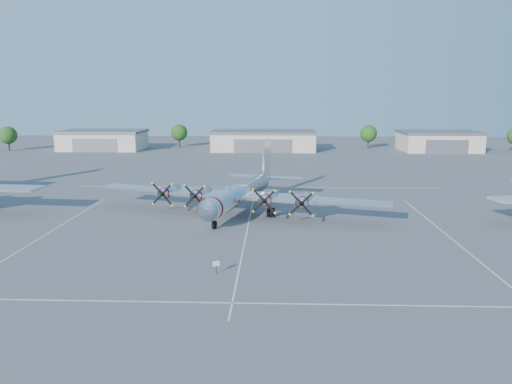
{
  "coord_description": "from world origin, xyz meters",
  "views": [
    {
      "loc": [
        3.02,
        -56.42,
        15.07
      ],
      "look_at": [
        0.78,
        4.47,
        3.2
      ],
      "focal_mm": 35.0,
      "sensor_mm": 36.0,
      "label": 1
    }
  ],
  "objects_px": {
    "tree_east": "(369,134)",
    "info_placard": "(216,265)",
    "hangar_west": "(103,140)",
    "tree_west": "(179,133)",
    "hangar_east": "(438,141)",
    "main_bomber_b29": "(241,212)",
    "hangar_center": "(263,140)",
    "tree_far_west": "(8,135)"
  },
  "relations": [
    {
      "from": "tree_far_west",
      "to": "main_bomber_b29",
      "type": "height_order",
      "value": "tree_far_west"
    },
    {
      "from": "hangar_east",
      "to": "info_placard",
      "type": "distance_m",
      "value": 109.98
    },
    {
      "from": "hangar_center",
      "to": "info_placard",
      "type": "height_order",
      "value": "hangar_center"
    },
    {
      "from": "hangar_west",
      "to": "info_placard",
      "type": "xyz_separation_m",
      "value": [
        43.12,
        -98.0,
        -1.9
      ]
    },
    {
      "from": "tree_west",
      "to": "tree_east",
      "type": "height_order",
      "value": "same"
    },
    {
      "from": "hangar_west",
      "to": "main_bomber_b29",
      "type": "height_order",
      "value": "hangar_west"
    },
    {
      "from": "tree_west",
      "to": "tree_east",
      "type": "xyz_separation_m",
      "value": [
        55.0,
        -2.0,
        0.0
      ]
    },
    {
      "from": "hangar_west",
      "to": "hangar_center",
      "type": "bearing_deg",
      "value": -0.0
    },
    {
      "from": "hangar_west",
      "to": "tree_far_west",
      "type": "distance_m",
      "value": 25.36
    },
    {
      "from": "hangar_east",
      "to": "hangar_center",
      "type": "bearing_deg",
      "value": -180.0
    },
    {
      "from": "hangar_west",
      "to": "tree_east",
      "type": "bearing_deg",
      "value": 4.6
    },
    {
      "from": "hangar_west",
      "to": "tree_west",
      "type": "relative_size",
      "value": 3.4
    },
    {
      "from": "tree_east",
      "to": "hangar_east",
      "type": "bearing_deg",
      "value": -18.54
    },
    {
      "from": "tree_far_west",
      "to": "tree_east",
      "type": "bearing_deg",
      "value": 5.71
    },
    {
      "from": "tree_east",
      "to": "main_bomber_b29",
      "type": "xyz_separation_m",
      "value": [
        -31.27,
        -80.7,
        -4.22
      ]
    },
    {
      "from": "info_placard",
      "to": "hangar_west",
      "type": "bearing_deg",
      "value": 90.83
    },
    {
      "from": "hangar_east",
      "to": "main_bomber_b29",
      "type": "relative_size",
      "value": 0.53
    },
    {
      "from": "main_bomber_b29",
      "to": "info_placard",
      "type": "relative_size",
      "value": 33.3
    },
    {
      "from": "tree_west",
      "to": "info_placard",
      "type": "bearing_deg",
      "value": -77.7
    },
    {
      "from": "info_placard",
      "to": "tree_east",
      "type": "bearing_deg",
      "value": 50.04
    },
    {
      "from": "hangar_east",
      "to": "tree_east",
      "type": "height_order",
      "value": "tree_east"
    },
    {
      "from": "main_bomber_b29",
      "to": "hangar_west",
      "type": "bearing_deg",
      "value": 136.47
    },
    {
      "from": "hangar_west",
      "to": "hangar_east",
      "type": "bearing_deg",
      "value": 0.0
    },
    {
      "from": "hangar_west",
      "to": "tree_far_west",
      "type": "bearing_deg",
      "value": -170.99
    },
    {
      "from": "hangar_east",
      "to": "tree_east",
      "type": "bearing_deg",
      "value": 161.46
    },
    {
      "from": "tree_west",
      "to": "main_bomber_b29",
      "type": "height_order",
      "value": "tree_west"
    },
    {
      "from": "main_bomber_b29",
      "to": "tree_west",
      "type": "bearing_deg",
      "value": 122.13
    },
    {
      "from": "tree_east",
      "to": "info_placard",
      "type": "bearing_deg",
      "value": -107.04
    },
    {
      "from": "hangar_west",
      "to": "main_bomber_b29",
      "type": "bearing_deg",
      "value": -59.64
    },
    {
      "from": "tree_east",
      "to": "info_placard",
      "type": "height_order",
      "value": "tree_east"
    },
    {
      "from": "tree_west",
      "to": "main_bomber_b29",
      "type": "relative_size",
      "value": 0.17
    },
    {
      "from": "hangar_west",
      "to": "hangar_east",
      "type": "xyz_separation_m",
      "value": [
        93.0,
        0.0,
        0.0
      ]
    },
    {
      "from": "hangar_center",
      "to": "tree_east",
      "type": "relative_size",
      "value": 4.31
    },
    {
      "from": "tree_west",
      "to": "main_bomber_b29",
      "type": "xyz_separation_m",
      "value": [
        23.73,
        -82.7,
        -4.22
      ]
    },
    {
      "from": "hangar_west",
      "to": "tree_east",
      "type": "relative_size",
      "value": 3.4
    },
    {
      "from": "tree_far_west",
      "to": "hangar_east",
      "type": "bearing_deg",
      "value": 1.92
    },
    {
      "from": "hangar_east",
      "to": "tree_west",
      "type": "xyz_separation_m",
      "value": [
        -73.0,
        8.04,
        1.51
      ]
    },
    {
      "from": "hangar_east",
      "to": "main_bomber_b29",
      "type": "xyz_separation_m",
      "value": [
        -49.27,
        -74.67,
        -2.71
      ]
    },
    {
      "from": "tree_east",
      "to": "hangar_west",
      "type": "bearing_deg",
      "value": -175.4
    },
    {
      "from": "hangar_center",
      "to": "info_placard",
      "type": "distance_m",
      "value": 98.03
    },
    {
      "from": "hangar_west",
      "to": "tree_west",
      "type": "height_order",
      "value": "tree_west"
    },
    {
      "from": "hangar_west",
      "to": "tree_far_west",
      "type": "xyz_separation_m",
      "value": [
        -25.0,
        -3.96,
        1.51
      ]
    }
  ]
}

